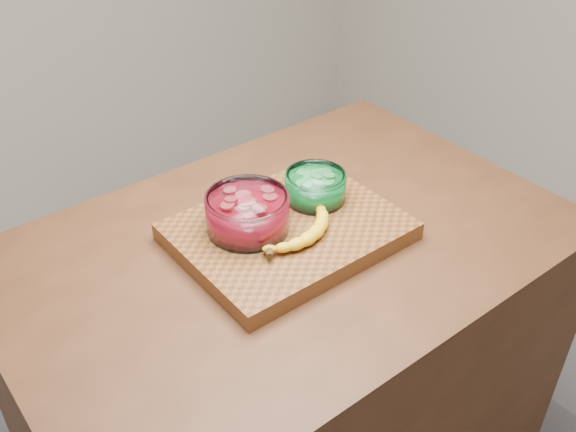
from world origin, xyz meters
TOP-DOWN VIEW (x-y plane):
  - counter at (0.00, 0.00)m, footprint 1.20×0.80m
  - cutting_board at (0.00, 0.00)m, footprint 0.45×0.35m
  - bowl_red at (-0.07, 0.04)m, footprint 0.17×0.17m
  - bowl_green at (0.10, 0.04)m, footprint 0.13×0.13m
  - banana at (-0.01, -0.04)m, footprint 0.23×0.14m

SIDE VIEW (x-z plane):
  - counter at x=0.00m, z-range 0.00..0.90m
  - cutting_board at x=0.00m, z-range 0.90..0.94m
  - banana at x=-0.01m, z-range 0.94..0.97m
  - bowl_green at x=0.10m, z-range 0.94..1.00m
  - bowl_red at x=-0.07m, z-range 0.94..1.02m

